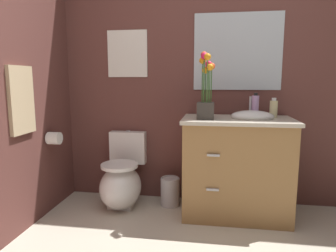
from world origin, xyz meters
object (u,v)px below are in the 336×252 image
object	(u,v)px
lotion_bottle	(255,106)
hanging_towel	(21,100)
toilet	(122,181)
trash_bin	(170,191)
flower_vase	(206,94)
wall_poster	(127,54)
vanity_cabinet	(236,166)
soap_bottle	(274,109)
wall_mirror	(238,52)
toilet_paper_roll	(54,138)

from	to	relation	value
lotion_bottle	hanging_towel	world-z (taller)	hanging_towel
toilet	lotion_bottle	xyz separation A→B (m)	(1.21, 0.10, 0.72)
trash_bin	hanging_towel	bearing A→B (deg)	-149.66
flower_vase	lotion_bottle	world-z (taller)	flower_vase
hanging_towel	wall_poster	bearing A→B (deg)	52.90
vanity_cabinet	soap_bottle	size ratio (longest dim) A/B	6.13
soap_bottle	wall_mirror	distance (m)	0.62
toilet	lotion_bottle	size ratio (longest dim) A/B	3.23
vanity_cabinet	wall_poster	distance (m)	1.48
wall_poster	wall_mirror	distance (m)	1.05
lotion_bottle	toilet_paper_roll	xyz separation A→B (m)	(-1.76, -0.30, -0.29)
hanging_towel	toilet	bearing A→B (deg)	41.43
toilet	flower_vase	world-z (taller)	flower_vase
toilet	wall_mirror	bearing A→B (deg)	14.29
hanging_towel	toilet_paper_roll	world-z (taller)	hanging_towel
flower_vase	wall_poster	distance (m)	0.94
toilet	soap_bottle	size ratio (longest dim) A/B	4.04
toilet	wall_mirror	xyz separation A→B (m)	(1.05, 0.27, 1.21)
flower_vase	wall_poster	world-z (taller)	wall_poster
lotion_bottle	wall_poster	world-z (taller)	wall_poster
wall_mirror	toilet_paper_roll	xyz separation A→B (m)	(-1.60, -0.46, -0.77)
toilet	wall_poster	distance (m)	1.23
wall_poster	hanging_towel	world-z (taller)	wall_poster
flower_vase	lotion_bottle	distance (m)	0.49
vanity_cabinet	toilet	bearing A→B (deg)	178.56
vanity_cabinet	wall_poster	world-z (taller)	wall_poster
trash_bin	hanging_towel	world-z (taller)	hanging_towel
soap_bottle	toilet_paper_roll	xyz separation A→B (m)	(-1.92, -0.28, -0.26)
toilet	wall_mirror	distance (m)	1.62
wall_poster	toilet_paper_roll	bearing A→B (deg)	-140.05
toilet	lotion_bottle	bearing A→B (deg)	4.84
toilet	hanging_towel	world-z (taller)	hanging_towel
lotion_bottle	wall_poster	xyz separation A→B (m)	(-1.21, 0.17, 0.48)
hanging_towel	toilet_paper_roll	bearing A→B (deg)	80.84
hanging_towel	toilet_paper_roll	distance (m)	0.50
flower_vase	hanging_towel	world-z (taller)	flower_vase
vanity_cabinet	hanging_towel	xyz separation A→B (m)	(-1.66, -0.51, 0.59)
wall_poster	toilet_paper_roll	distance (m)	1.05
lotion_bottle	toilet_paper_roll	world-z (taller)	lotion_bottle
soap_bottle	lotion_bottle	bearing A→B (deg)	173.96
lotion_bottle	wall_mirror	bearing A→B (deg)	133.68
flower_vase	lotion_bottle	size ratio (longest dim) A/B	2.60
toilet	hanging_towel	size ratio (longest dim) A/B	1.33
wall_poster	flower_vase	bearing A→B (deg)	-26.18
vanity_cabinet	soap_bottle	world-z (taller)	vanity_cabinet
toilet	flower_vase	size ratio (longest dim) A/B	1.24
toilet	toilet_paper_roll	xyz separation A→B (m)	(-0.55, -0.20, 0.44)
lotion_bottle	trash_bin	world-z (taller)	lotion_bottle
toilet_paper_roll	hanging_towel	bearing A→B (deg)	-99.16
soap_bottle	wall_poster	xyz separation A→B (m)	(-1.36, 0.18, 0.50)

